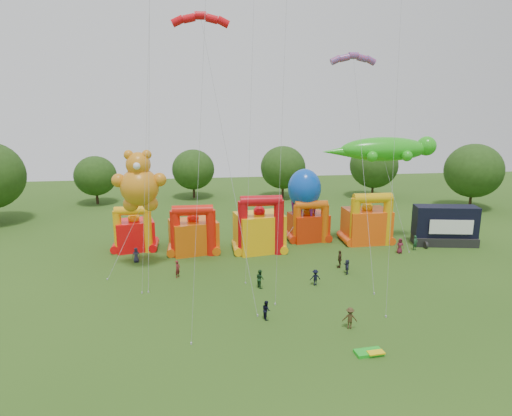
{
  "coord_description": "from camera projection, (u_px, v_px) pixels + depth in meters",
  "views": [
    {
      "loc": [
        -7.32,
        -25.87,
        17.78
      ],
      "look_at": [
        -1.76,
        18.0,
        7.26
      ],
      "focal_mm": 32.0,
      "sensor_mm": 36.0,
      "label": 1
    }
  ],
  "objects": [
    {
      "name": "spectator_7",
      "position": [
        415.0,
        243.0,
        55.11
      ],
      "size": [
        0.79,
        0.67,
        1.84
      ],
      "primitive_type": "imported",
      "rotation": [
        0.0,
        0.0,
        0.41
      ],
      "color": "#1B4427",
      "rests_on": "ground"
    },
    {
      "name": "diamond_kites",
      "position": [
        254.0,
        111.0,
        39.74
      ],
      "size": [
        23.49,
        17.57,
        40.8
      ],
      "color": "#EB430B",
      "rests_on": "ground"
    },
    {
      "name": "spectator_9",
      "position": [
        350.0,
        318.0,
        36.19
      ],
      "size": [
        1.29,
        0.94,
        1.79
      ],
      "primitive_type": "imported",
      "rotation": [
        0.0,
        0.0,
        2.88
      ],
      "color": "#3F3119",
      "rests_on": "ground"
    },
    {
      "name": "gecko_kite",
      "position": [
        389.0,
        174.0,
        55.31
      ],
      "size": [
        14.38,
        6.72,
        13.53
      ],
      "color": "green",
      "rests_on": "ground"
    },
    {
      "name": "teddy_bear_kite",
      "position": [
        133.0,
        209.0,
        46.81
      ],
      "size": [
        6.29,
        4.57,
        12.95
      ],
      "color": "orange",
      "rests_on": "ground"
    },
    {
      "name": "bouncy_castle_4",
      "position": [
        367.0,
        223.0,
        57.9
      ],
      "size": [
        5.55,
        4.52,
        6.66
      ],
      "color": "#FB510D",
      "rests_on": "ground"
    },
    {
      "name": "parafoil_kites",
      "position": [
        229.0,
        155.0,
        40.22
      ],
      "size": [
        24.37,
        13.64,
        31.09
      ],
      "color": "red",
      "rests_on": "ground"
    },
    {
      "name": "stage_trailer",
      "position": [
        445.0,
        226.0,
        57.11
      ],
      "size": [
        7.99,
        4.16,
        4.96
      ],
      "color": "black",
      "rests_on": "ground"
    },
    {
      "name": "spectator_4",
      "position": [
        340.0,
        259.0,
        49.38
      ],
      "size": [
        0.92,
        1.23,
        1.94
      ],
      "primitive_type": "imported",
      "rotation": [
        0.0,
        0.0,
        4.27
      ],
      "color": "#392817",
      "rests_on": "ground"
    },
    {
      "name": "bouncy_castle_2",
      "position": [
        259.0,
        229.0,
        54.44
      ],
      "size": [
        6.11,
        5.26,
        7.1
      ],
      "color": "#FAAF0D",
      "rests_on": "ground"
    },
    {
      "name": "spectator_3",
      "position": [
        315.0,
        277.0,
        44.68
      ],
      "size": [
        1.07,
        0.65,
        1.62
      ],
      "primitive_type": "imported",
      "rotation": [
        0.0,
        0.0,
        3.19
      ],
      "color": "black",
      "rests_on": "ground"
    },
    {
      "name": "spectator_2",
      "position": [
        260.0,
        279.0,
        44.15
      ],
      "size": [
        0.98,
        1.08,
        1.8
      ],
      "primitive_type": "imported",
      "rotation": [
        0.0,
        0.0,
        1.98
      ],
      "color": "#16381B",
      "rests_on": "ground"
    },
    {
      "name": "folded_kite_bundle",
      "position": [
        370.0,
        352.0,
        32.67
      ],
      "size": [
        2.08,
        1.24,
        0.31
      ],
      "color": "green",
      "rests_on": "ground"
    },
    {
      "name": "bouncy_castle_1",
      "position": [
        193.0,
        234.0,
        54.09
      ],
      "size": [
        6.1,
        5.34,
        6.05
      ],
      "color": "#E45B0C",
      "rests_on": "ground"
    },
    {
      "name": "bouncy_castle_3",
      "position": [
        309.0,
        224.0,
        58.84
      ],
      "size": [
        5.12,
        4.38,
        5.47
      ],
      "color": "red",
      "rests_on": "ground"
    },
    {
      "name": "tree_ring",
      "position": [
        299.0,
        286.0,
        28.98
      ],
      "size": [
        124.07,
        126.18,
        12.07
      ],
      "color": "#352314",
      "rests_on": "ground"
    },
    {
      "name": "ground",
      "position": [
        317.0,
        377.0,
        29.98
      ],
      "size": [
        160.0,
        160.0,
        0.0
      ],
      "primitive_type": "plane",
      "color": "#294B15",
      "rests_on": "ground"
    },
    {
      "name": "spectator_0",
      "position": [
        136.0,
        255.0,
        51.03
      ],
      "size": [
        0.87,
        0.61,
        1.69
      ],
      "primitive_type": "imported",
      "rotation": [
        0.0,
        0.0,
        0.09
      ],
      "color": "#26253E",
      "rests_on": "ground"
    },
    {
      "name": "bouncy_castle_0",
      "position": [
        134.0,
        233.0,
        54.99
      ],
      "size": [
        5.12,
        4.45,
        5.66
      ],
      "color": "red",
      "rests_on": "ground"
    },
    {
      "name": "spectator_1",
      "position": [
        178.0,
        269.0,
        46.62
      ],
      "size": [
        0.73,
        0.79,
        1.82
      ],
      "primitive_type": "imported",
      "rotation": [
        0.0,
        0.0,
        1.0
      ],
      "color": "maroon",
      "rests_on": "ground"
    },
    {
      "name": "spectator_6",
      "position": [
        400.0,
        246.0,
        54.02
      ],
      "size": [
        0.95,
        0.67,
        1.82
      ],
      "primitive_type": "imported",
      "rotation": [
        0.0,
        0.0,
        6.18
      ],
      "color": "maroon",
      "rests_on": "ground"
    },
    {
      "name": "spectator_5",
      "position": [
        347.0,
        267.0,
        47.65
      ],
      "size": [
        0.64,
        1.49,
        1.56
      ],
      "primitive_type": "imported",
      "rotation": [
        0.0,
        0.0,
        4.58
      ],
      "color": "#222639",
      "rests_on": "ground"
    },
    {
      "name": "octopus_kite",
      "position": [
        299.0,
        208.0,
        57.56
      ],
      "size": [
        6.58,
        6.46,
        9.39
      ],
      "color": "#0C45BE",
      "rests_on": "ground"
    },
    {
      "name": "spectator_8",
      "position": [
        266.0,
        310.0,
        37.78
      ],
      "size": [
        0.77,
        0.9,
        1.62
      ],
      "primitive_type": "imported",
      "rotation": [
        0.0,
        0.0,
        1.79
      ],
      "color": "black",
      "rests_on": "ground"
    }
  ]
}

